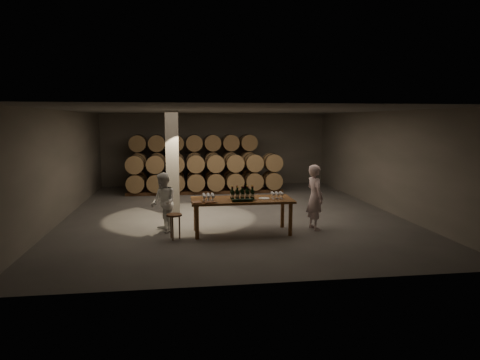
{
  "coord_description": "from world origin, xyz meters",
  "views": [
    {
      "loc": [
        -1.55,
        -13.22,
        2.91
      ],
      "look_at": [
        0.24,
        -0.43,
        1.1
      ],
      "focal_mm": 32.0,
      "sensor_mm": 36.0,
      "label": 1
    }
  ],
  "objects": [
    {
      "name": "notebook_corner",
      "position": [
        -1.18,
        -2.85,
        0.91
      ],
      "size": [
        0.29,
        0.33,
        0.02
      ],
      "primitive_type": "cube",
      "rotation": [
        0.0,
        0.0,
        0.24
      ],
      "color": "brown",
      "rests_on": "tasting_table"
    },
    {
      "name": "glass_cluster_left",
      "position": [
        -0.87,
        -2.65,
        1.03
      ],
      "size": [
        0.31,
        0.42,
        0.18
      ],
      "color": "silver",
      "rests_on": "tasting_table"
    },
    {
      "name": "barrel_stack_back",
      "position": [
        -0.96,
        5.2,
        1.2
      ],
      "size": [
        5.48,
        0.95,
        2.31
      ],
      "color": "#50301B",
      "rests_on": "ground"
    },
    {
      "name": "bottle_cluster",
      "position": [
        0.01,
        -2.54,
        1.02
      ],
      "size": [
        0.61,
        0.24,
        0.34
      ],
      "color": "black",
      "rests_on": "tasting_table"
    },
    {
      "name": "pen",
      "position": [
        -0.73,
        -2.93,
        0.91
      ],
      "size": [
        0.15,
        0.06,
        0.01
      ],
      "primitive_type": "cylinder",
      "rotation": [
        0.0,
        1.57,
        -0.33
      ],
      "color": "black",
      "rests_on": "tasting_table"
    },
    {
      "name": "plate",
      "position": [
        0.58,
        -2.55,
        0.91
      ],
      "size": [
        0.29,
        0.29,
        0.02
      ],
      "primitive_type": "cylinder",
      "color": "white",
      "rests_on": "tasting_table"
    },
    {
      "name": "stool",
      "position": [
        -1.73,
        -2.85,
        0.51
      ],
      "size": [
        0.38,
        0.38,
        0.63
      ],
      "rotation": [
        0.0,
        0.0,
        -0.31
      ],
      "color": "#50301B",
      "rests_on": "ground"
    },
    {
      "name": "tasting_table",
      "position": [
        0.0,
        -2.5,
        0.8
      ],
      "size": [
        2.6,
        1.1,
        0.9
      ],
      "color": "brown",
      "rests_on": "ground"
    },
    {
      "name": "glass_cluster_right",
      "position": [
        0.91,
        -2.56,
        1.02
      ],
      "size": [
        0.3,
        0.3,
        0.17
      ],
      "color": "silver",
      "rests_on": "tasting_table"
    },
    {
      "name": "room",
      "position": [
        -1.8,
        0.2,
        1.6
      ],
      "size": [
        12.0,
        12.0,
        12.0
      ],
      "color": "#514E4C",
      "rests_on": "ground"
    },
    {
      "name": "notebook_near",
      "position": [
        -0.86,
        -2.9,
        0.92
      ],
      "size": [
        0.3,
        0.26,
        0.03
      ],
      "primitive_type": "cube",
      "rotation": [
        0.0,
        0.0,
        0.21
      ],
      "color": "brown",
      "rests_on": "tasting_table"
    },
    {
      "name": "person_man",
      "position": [
        1.99,
        -2.37,
        0.87
      ],
      "size": [
        0.54,
        0.71,
        1.75
      ],
      "primitive_type": "imported",
      "rotation": [
        0.0,
        0.0,
        1.78
      ],
      "color": "white",
      "rests_on": "ground"
    },
    {
      "name": "person_woman",
      "position": [
        -2.02,
        -2.09,
        0.78
      ],
      "size": [
        0.82,
        0.92,
        1.56
      ],
      "primitive_type": "imported",
      "rotation": [
        0.0,
        0.0,
        -1.2
      ],
      "color": "white",
      "rests_on": "ground"
    },
    {
      "name": "lying_bottles",
      "position": [
        -0.04,
        -2.9,
        0.94
      ],
      "size": [
        0.61,
        0.08,
        0.08
      ],
      "color": "black",
      "rests_on": "tasting_table"
    },
    {
      "name": "barrel_stack_front",
      "position": [
        -0.57,
        3.8,
        0.83
      ],
      "size": [
        6.26,
        0.95,
        1.57
      ],
      "color": "#50301B",
      "rests_on": "ground"
    }
  ]
}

